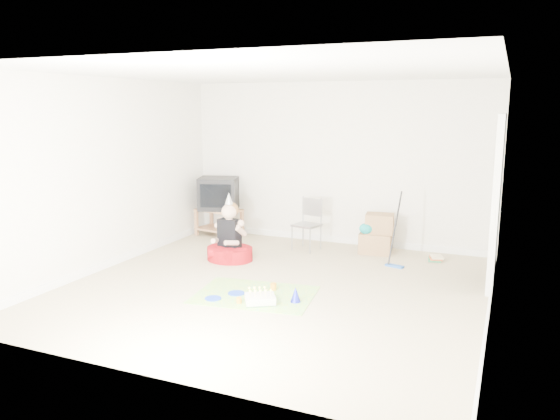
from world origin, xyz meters
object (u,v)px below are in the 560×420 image
at_px(crt_tv, 219,193).
at_px(folding_chair, 307,225).
at_px(cardboard_boxes, 377,234).
at_px(tv_stand, 219,220).
at_px(seated_woman, 230,245).
at_px(birthday_cake, 260,300).

bearing_deg(crt_tv, folding_chair, -29.07).
distance_m(crt_tv, cardboard_boxes, 2.81).
height_order(tv_stand, folding_chair, folding_chair).
distance_m(crt_tv, seated_woman, 1.65).
bearing_deg(folding_chair, crt_tv, 169.53).
distance_m(tv_stand, birthday_cake, 3.44).
xyz_separation_m(tv_stand, seated_woman, (0.90, -1.28, -0.06)).
bearing_deg(crt_tv, seated_woman, -73.67).
distance_m(crt_tv, folding_chair, 1.79).
height_order(cardboard_boxes, birthday_cake, cardboard_boxes).
bearing_deg(tv_stand, folding_chair, -10.47).
relative_size(seated_woman, birthday_cake, 2.35).
xyz_separation_m(crt_tv, cardboard_boxes, (2.78, -0.06, -0.45)).
relative_size(tv_stand, folding_chair, 0.99).
bearing_deg(folding_chair, birthday_cake, -82.13).
bearing_deg(birthday_cake, cardboard_boxes, 75.18).
bearing_deg(tv_stand, birthday_cake, -52.97).
height_order(crt_tv, birthday_cake, crt_tv).
bearing_deg(cardboard_boxes, birthday_cake, -104.82).
bearing_deg(birthday_cake, folding_chair, 97.87).
distance_m(cardboard_boxes, seated_woman, 2.24).
xyz_separation_m(folding_chair, cardboard_boxes, (1.04, 0.26, -0.11)).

